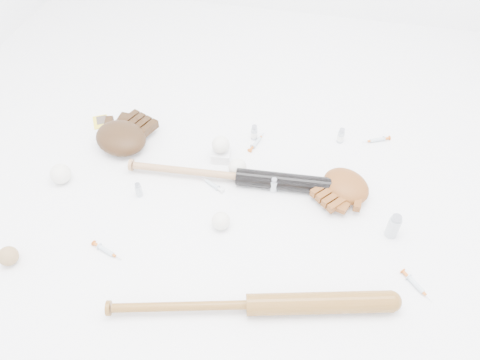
% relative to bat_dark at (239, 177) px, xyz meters
% --- Properties ---
extents(bat_dark, '(0.95, 0.14, 0.07)m').
position_rel_bat_dark_xyz_m(bat_dark, '(0.00, 0.00, 0.00)').
color(bat_dark, black).
rests_on(bat_dark, ground).
extents(bat_wood, '(0.95, 0.30, 0.07)m').
position_rel_bat_dark_xyz_m(bat_wood, '(0.15, -0.53, 0.00)').
color(bat_wood, brown).
rests_on(bat_wood, ground).
extents(glove_dark, '(0.36, 0.36, 0.10)m').
position_rel_bat_dark_xyz_m(glove_dark, '(-0.54, 0.10, 0.01)').
color(glove_dark, '#321E0D').
rests_on(glove_dark, ground).
extents(glove_tan, '(0.32, 0.32, 0.08)m').
position_rel_bat_dark_xyz_m(glove_tan, '(0.42, 0.04, 0.01)').
color(glove_tan, brown).
rests_on(glove_tan, ground).
extents(trading_card, '(0.10, 0.11, 0.00)m').
position_rel_bat_dark_xyz_m(trading_card, '(-0.70, 0.22, -0.03)').
color(trading_card, yellow).
rests_on(trading_card, ground).
extents(pedestal, '(0.09, 0.09, 0.04)m').
position_rel_bat_dark_xyz_m(pedestal, '(-0.10, 0.12, -0.01)').
color(pedestal, white).
rests_on(pedestal, ground).
extents(baseball_on_pedestal, '(0.07, 0.07, 0.07)m').
position_rel_bat_dark_xyz_m(baseball_on_pedestal, '(-0.10, 0.12, 0.04)').
color(baseball_on_pedestal, silver).
rests_on(baseball_on_pedestal, pedestal).
extents(baseball_left, '(0.08, 0.08, 0.08)m').
position_rel_bat_dark_xyz_m(baseball_left, '(-0.70, -0.14, 0.01)').
color(baseball_left, silver).
rests_on(baseball_left, ground).
extents(baseball_upper, '(0.07, 0.07, 0.07)m').
position_rel_bat_dark_xyz_m(baseball_upper, '(-0.02, 0.05, 0.00)').
color(baseball_upper, silver).
rests_on(baseball_upper, ground).
extents(baseball_mid, '(0.07, 0.07, 0.07)m').
position_rel_bat_dark_xyz_m(baseball_mid, '(-0.02, -0.23, -0.00)').
color(baseball_mid, silver).
rests_on(baseball_mid, ground).
extents(baseball_aged, '(0.07, 0.07, 0.07)m').
position_rel_bat_dark_xyz_m(baseball_aged, '(-0.70, -0.53, -0.00)').
color(baseball_aged, olive).
rests_on(baseball_aged, ground).
extents(syringe_0, '(0.15, 0.07, 0.02)m').
position_rel_bat_dark_xyz_m(syringe_0, '(-0.39, -0.43, -0.03)').
color(syringe_0, '#ADBCC6').
rests_on(syringe_0, ground).
extents(syringe_1, '(0.14, 0.09, 0.02)m').
position_rel_bat_dark_xyz_m(syringe_1, '(-0.10, -0.04, -0.03)').
color(syringe_1, '#ADBCC6').
rests_on(syringe_1, ground).
extents(syringe_2, '(0.07, 0.14, 0.02)m').
position_rel_bat_dark_xyz_m(syringe_2, '(0.02, 0.24, -0.03)').
color(syringe_2, '#ADBCC6').
rests_on(syringe_2, ground).
extents(syringe_3, '(0.12, 0.12, 0.02)m').
position_rel_bat_dark_xyz_m(syringe_3, '(0.68, -0.33, -0.03)').
color(syringe_3, '#ADBCC6').
rests_on(syringe_3, ground).
extents(syringe_4, '(0.14, 0.08, 0.02)m').
position_rel_bat_dark_xyz_m(syringe_4, '(0.54, 0.37, -0.03)').
color(syringe_4, '#ADBCC6').
rests_on(syringe_4, ground).
extents(vial_0, '(0.03, 0.03, 0.07)m').
position_rel_bat_dark_xyz_m(vial_0, '(0.01, 0.27, 0.00)').
color(vial_0, '#ADB6BE').
rests_on(vial_0, ground).
extents(vial_1, '(0.03, 0.03, 0.07)m').
position_rel_bat_dark_xyz_m(vial_1, '(0.38, 0.33, 0.00)').
color(vial_1, '#ADB6BE').
rests_on(vial_1, ground).
extents(vial_2, '(0.03, 0.03, 0.07)m').
position_rel_bat_dark_xyz_m(vial_2, '(0.14, -0.01, -0.00)').
color(vial_2, '#ADB6BE').
rests_on(vial_2, ground).
extents(vial_3, '(0.04, 0.04, 0.10)m').
position_rel_bat_dark_xyz_m(vial_3, '(0.60, -0.13, 0.02)').
color(vial_3, '#ADB6BE').
rests_on(vial_3, ground).
extents(vial_4, '(0.03, 0.03, 0.07)m').
position_rel_bat_dark_xyz_m(vial_4, '(-0.37, -0.15, -0.00)').
color(vial_4, '#ADB6BE').
rests_on(vial_4, ground).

